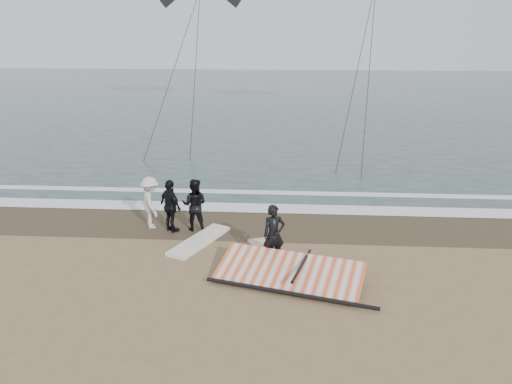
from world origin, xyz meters
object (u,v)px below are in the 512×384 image
man_main (274,234)px  board_cream (200,241)px  board_white (271,257)px  sail_rig (287,272)px

man_main → board_cream: (-2.22, 1.16, -0.77)m
board_white → man_main: bearing=-92.2°
board_white → sail_rig: bearing=-88.4°
sail_rig → board_white: bearing=111.4°
man_main → board_cream: bearing=132.5°
man_main → board_cream: size_ratio=0.67×
board_cream → man_main: bearing=-2.6°
board_white → sail_rig: size_ratio=0.61×
man_main → board_cream: man_main is taller
board_cream → sail_rig: size_ratio=0.60×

